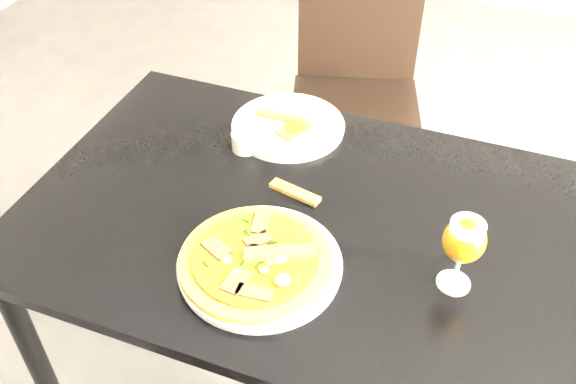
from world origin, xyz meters
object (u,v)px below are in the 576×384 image
at_px(pizza, 256,259).
at_px(beer_glass, 464,241).
at_px(dining_table, 302,244).
at_px(chair_far, 356,92).

relative_size(pizza, beer_glass, 1.82).
height_order(dining_table, chair_far, chair_far).
bearing_deg(beer_glass, pizza, -163.91).
bearing_deg(chair_far, dining_table, -99.31).
height_order(dining_table, pizza, pizza).
relative_size(dining_table, beer_glass, 7.37).
bearing_deg(dining_table, chair_far, 97.75).
bearing_deg(beer_glass, dining_table, 168.09).
relative_size(dining_table, pizza, 4.06).
height_order(chair_far, beer_glass, chair_far).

